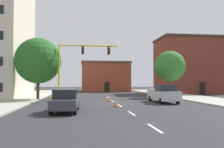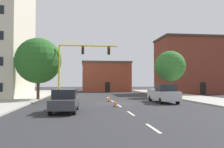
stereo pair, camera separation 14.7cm
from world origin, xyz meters
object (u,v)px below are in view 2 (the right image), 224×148
(tree_right_mid, at_px, (170,66))
(traffic_cone_roadside_a, at_px, (109,98))
(sedan_dark_gray_near_left, at_px, (65,100))
(pickup_truck_silver, at_px, (163,94))
(traffic_signal_gantry, at_px, (67,83))
(traffic_cone_roadside_b, at_px, (115,103))
(tree_left_near, at_px, (38,61))

(tree_right_mid, distance_m, traffic_cone_roadside_a, 12.61)
(tree_right_mid, height_order, sedan_dark_gray_near_left, tree_right_mid)
(tree_right_mid, xyz_separation_m, sedan_dark_gray_near_left, (-14.25, -15.51, -3.73))
(tree_right_mid, height_order, pickup_truck_silver, tree_right_mid)
(traffic_cone_roadside_a, bearing_deg, tree_right_mid, 33.44)
(traffic_signal_gantry, bearing_deg, pickup_truck_silver, -20.25)
(traffic_signal_gantry, height_order, traffic_cone_roadside_a, traffic_signal_gantry)
(traffic_signal_gantry, height_order, traffic_cone_roadside_b, traffic_signal_gantry)
(traffic_signal_gantry, distance_m, pickup_truck_silver, 11.49)
(tree_right_mid, distance_m, pickup_truck_silver, 10.24)
(tree_left_near, xyz_separation_m, traffic_cone_roadside_b, (8.46, -8.69, -4.58))
(traffic_signal_gantry, xyz_separation_m, traffic_cone_roadside_a, (4.91, -1.85, -1.80))
(tree_right_mid, bearing_deg, pickup_truck_silver, -115.38)
(sedan_dark_gray_near_left, bearing_deg, traffic_signal_gantry, 93.03)
(traffic_cone_roadside_b, bearing_deg, pickup_truck_silver, 32.47)
(tree_left_near, distance_m, sedan_dark_gray_near_left, 13.17)
(traffic_signal_gantry, relative_size, pickup_truck_silver, 1.48)
(traffic_signal_gantry, xyz_separation_m, traffic_cone_roadside_b, (4.85, -7.68, -1.85))
(traffic_signal_gantry, height_order, pickup_truck_silver, traffic_signal_gantry)
(tree_right_mid, bearing_deg, traffic_cone_roadside_b, -128.84)
(tree_left_near, bearing_deg, tree_right_mid, 11.32)
(tree_right_mid, distance_m, traffic_cone_roadside_b, 16.46)
(tree_right_mid, bearing_deg, traffic_signal_gantry, -162.43)
(pickup_truck_silver, bearing_deg, traffic_cone_roadside_a, 160.13)
(tree_left_near, relative_size, sedan_dark_gray_near_left, 1.70)
(traffic_cone_roadside_a, height_order, traffic_cone_roadside_b, traffic_cone_roadside_a)
(tree_right_mid, height_order, traffic_cone_roadside_b, tree_right_mid)
(sedan_dark_gray_near_left, xyz_separation_m, traffic_cone_roadside_a, (4.34, 8.96, -0.50))
(tree_right_mid, distance_m, tree_left_near, 18.80)
(traffic_cone_roadside_b, bearing_deg, tree_right_mid, 51.16)
(pickup_truck_silver, distance_m, traffic_cone_roadside_b, 6.98)
(sedan_dark_gray_near_left, bearing_deg, traffic_cone_roadside_b, 36.16)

